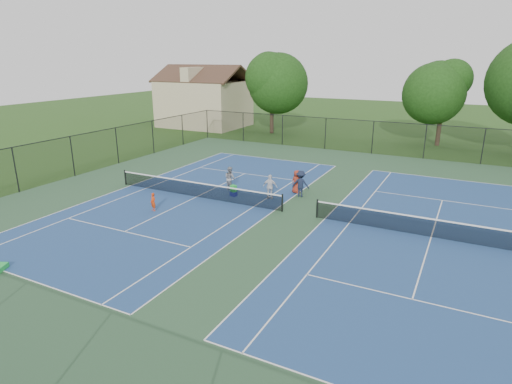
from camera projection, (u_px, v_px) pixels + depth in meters
The scene contains 15 objects.
ground at pixel (299, 215), 24.17m from camera, with size 140.00×140.00×0.00m, color #234716.
court_pad at pixel (299, 215), 24.17m from camera, with size 36.00×36.00×0.01m, color #2F5432.
tennis_court_left at pixel (197, 195), 27.19m from camera, with size 12.00×23.83×1.07m.
tennis_court_right at pixel (431, 235), 21.09m from camera, with size 12.00×23.83×1.07m.
perimeter_fence at pixel (300, 188), 23.68m from camera, with size 36.08×36.08×3.02m.
tree_back_a at pixel (272, 80), 48.37m from camera, with size 6.80×6.80×9.15m.
tree_back_c at pixel (444, 90), 41.55m from camera, with size 6.00×6.00×8.40m.
clapboard_house at pixel (204, 102), 54.46m from camera, with size 10.80×8.10×7.65m.
child_player at pixel (153, 202), 24.61m from camera, with size 0.39×0.26×1.07m, color red.
instructor at pixel (230, 178), 28.43m from camera, with size 0.78×0.61×1.60m, color gray.
bystander_a at pixel (270, 187), 26.64m from camera, with size 0.92×0.38×1.57m, color silver.
bystander_b at pixel (301, 184), 27.04m from camera, with size 1.10×0.63×1.70m, color #171E33.
bystander_c at pixel (297, 182), 27.78m from camera, with size 0.75×0.49×1.54m, color maroon.
ball_crate at pixel (234, 194), 27.36m from camera, with size 0.40×0.30×0.29m, color #152196.
ball_hopper at pixel (233, 188), 27.25m from camera, with size 0.34×0.28×0.43m, color green.
Camera 1 is at (8.17, -21.27, 8.50)m, focal length 30.00 mm.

